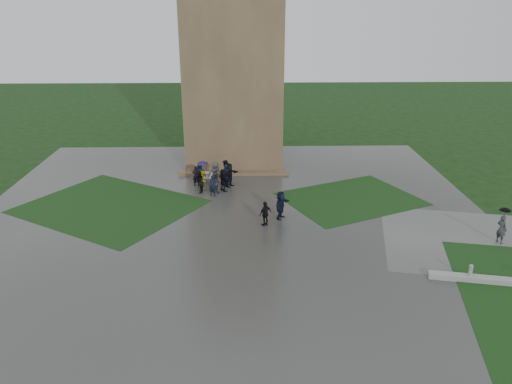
{
  "coord_description": "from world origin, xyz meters",
  "views": [
    {
      "loc": [
        0.89,
        -28.11,
        13.33
      ],
      "look_at": [
        1.64,
        3.46,
        1.2
      ],
      "focal_mm": 35.0,
      "sensor_mm": 36.0,
      "label": 1
    }
  ],
  "objects_px": {
    "pedestrian_near": "(265,214)",
    "pedestrian_mid": "(281,205)",
    "tower": "(233,56)",
    "bench": "(205,177)",
    "pedestrian_path": "(503,223)"
  },
  "relations": [
    {
      "from": "bench",
      "to": "pedestrian_path",
      "type": "distance_m",
      "value": 21.06
    },
    {
      "from": "pedestrian_near",
      "to": "pedestrian_mid",
      "type": "bearing_deg",
      "value": -174.54
    },
    {
      "from": "pedestrian_path",
      "to": "bench",
      "type": "bearing_deg",
      "value": 149.23
    },
    {
      "from": "bench",
      "to": "pedestrian_path",
      "type": "bearing_deg",
      "value": -34.36
    },
    {
      "from": "pedestrian_mid",
      "to": "pedestrian_near",
      "type": "relative_size",
      "value": 1.16
    },
    {
      "from": "tower",
      "to": "pedestrian_mid",
      "type": "height_order",
      "value": "tower"
    },
    {
      "from": "tower",
      "to": "pedestrian_near",
      "type": "xyz_separation_m",
      "value": [
        2.16,
        -14.36,
        -8.17
      ]
    },
    {
      "from": "tower",
      "to": "pedestrian_path",
      "type": "relative_size",
      "value": 8.11
    },
    {
      "from": "pedestrian_mid",
      "to": "tower",
      "type": "bearing_deg",
      "value": 41.13
    },
    {
      "from": "pedestrian_near",
      "to": "pedestrian_path",
      "type": "bearing_deg",
      "value": 128.89
    },
    {
      "from": "pedestrian_mid",
      "to": "pedestrian_path",
      "type": "bearing_deg",
      "value": -79.03
    },
    {
      "from": "pedestrian_mid",
      "to": "pedestrian_near",
      "type": "bearing_deg",
      "value": 162.91
    },
    {
      "from": "tower",
      "to": "bench",
      "type": "height_order",
      "value": "tower"
    },
    {
      "from": "bench",
      "to": "pedestrian_mid",
      "type": "bearing_deg",
      "value": -55.71
    },
    {
      "from": "tower",
      "to": "pedestrian_mid",
      "type": "xyz_separation_m",
      "value": [
        3.2,
        -13.31,
        -8.05
      ]
    }
  ]
}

